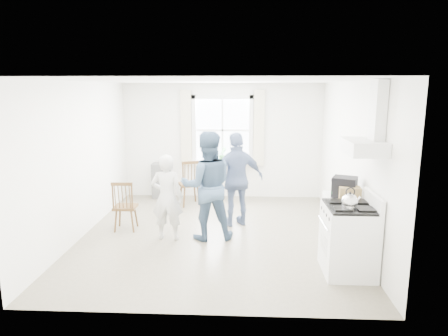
% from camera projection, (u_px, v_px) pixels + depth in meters
% --- Properties ---
extents(room_shell, '(4.62, 5.12, 2.64)m').
position_uv_depth(room_shell, '(215.00, 160.00, 6.64)').
color(room_shell, gray).
rests_on(room_shell, ground).
extents(window_assembly, '(1.88, 0.24, 1.70)m').
position_uv_depth(window_assembly, '(222.00, 134.00, 9.01)').
color(window_assembly, white).
rests_on(window_assembly, room_shell).
extents(range_hood, '(0.45, 0.76, 0.94)m').
position_uv_depth(range_hood, '(368.00, 135.00, 5.10)').
color(range_hood, silver).
rests_on(range_hood, room_shell).
extents(shelf_unit, '(0.40, 0.30, 0.80)m').
position_uv_depth(shelf_unit, '(161.00, 180.00, 9.17)').
color(shelf_unit, slate).
rests_on(shelf_unit, ground).
extents(gas_stove, '(0.68, 0.76, 1.12)m').
position_uv_depth(gas_stove, '(349.00, 239.00, 5.39)').
color(gas_stove, white).
rests_on(gas_stove, ground).
extents(kettle, '(0.21, 0.21, 0.29)m').
position_uv_depth(kettle, '(350.00, 202.00, 5.13)').
color(kettle, silver).
rests_on(kettle, gas_stove).
extents(low_cabinet, '(0.50, 0.55, 0.90)m').
position_uv_depth(low_cabinet, '(341.00, 224.00, 6.08)').
color(low_cabinet, silver).
rests_on(low_cabinet, ground).
extents(stereo_stack, '(0.42, 0.41, 0.30)m').
position_uv_depth(stereo_stack, '(345.00, 187.00, 5.89)').
color(stereo_stack, black).
rests_on(stereo_stack, low_cabinet).
extents(cardboard_box, '(0.32, 0.24, 0.19)m').
position_uv_depth(cardboard_box, '(350.00, 193.00, 5.75)').
color(cardboard_box, olive).
rests_on(cardboard_box, low_cabinet).
extents(windsor_chair_a, '(0.55, 0.54, 1.00)m').
position_uv_depth(windsor_chair_a, '(191.00, 178.00, 8.45)').
color(windsor_chair_a, '#493017').
rests_on(windsor_chair_a, ground).
extents(windsor_chair_b, '(0.40, 0.39, 0.91)m').
position_uv_depth(windsor_chair_b, '(124.00, 201.00, 6.95)').
color(windsor_chair_b, '#493017').
rests_on(windsor_chair_b, ground).
extents(person_left, '(0.55, 0.55, 1.44)m').
position_uv_depth(person_left, '(167.00, 197.00, 6.55)').
color(person_left, silver).
rests_on(person_left, ground).
extents(person_mid, '(1.02, 1.02, 1.81)m').
position_uv_depth(person_mid, '(207.00, 186.00, 6.57)').
color(person_mid, '#3F5876').
rests_on(person_mid, ground).
extents(person_right, '(1.30, 1.30, 1.72)m').
position_uv_depth(person_right, '(237.00, 179.00, 7.23)').
color(person_right, navy).
rests_on(person_right, ground).
extents(potted_plant, '(0.25, 0.25, 0.34)m').
position_uv_depth(potted_plant, '(222.00, 154.00, 9.01)').
color(potted_plant, '#316F34').
rests_on(potted_plant, window_assembly).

